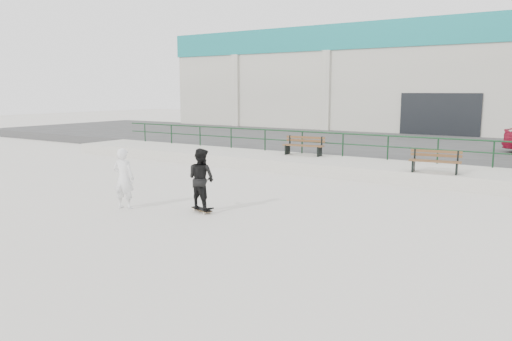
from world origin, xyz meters
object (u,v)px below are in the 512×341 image
Objects in this scene: bench_left at (304,146)px; standing_skater at (201,179)px; bench_right at (435,162)px; skateboard at (202,209)px; seated_skater at (124,178)px.

bench_left is 9.29m from standing_skater.
bench_right is at bearing -116.59° from standing_skater.
skateboard is 0.87m from standing_skater.
bench_left is at bearing -109.00° from seated_skater.
skateboard is at bearing -173.99° from seated_skater.
skateboard is at bearing -128.85° from bench_right.
bench_left is 1.11× the size of standing_skater.
bench_right is 8.66m from skateboard.
seated_skater is (-2.13, -0.86, 0.80)m from skateboard.
bench_left is 1.06× the size of bench_right.
bench_left is 1.08× the size of seated_skater.
bench_left is 9.33m from skateboard.
seated_skater is (-6.63, -8.21, -0.02)m from bench_right.
bench_right is 10.55m from seated_skater.
standing_skater is 0.97× the size of seated_skater.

